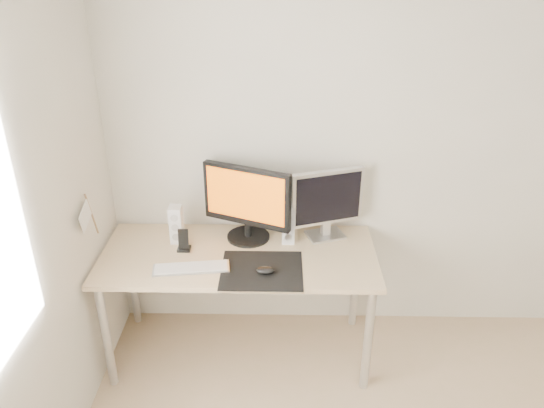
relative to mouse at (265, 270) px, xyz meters
name	(u,v)px	position (x,y,z in m)	size (l,w,h in m)	color
wall_back	(396,148)	(0.77, 0.58, 0.50)	(3.50, 3.50, 0.00)	white
mousepad	(262,270)	(-0.02, 0.03, -0.02)	(0.45, 0.40, 0.00)	black
mouse	(265,270)	(0.00, 0.00, 0.00)	(0.10, 0.06, 0.04)	black
desk	(239,265)	(-0.16, 0.21, -0.10)	(1.60, 0.70, 0.73)	#D1B587
main_monitor	(247,201)	(-0.12, 0.38, 0.23)	(0.52, 0.34, 0.47)	black
second_monitor	(327,201)	(0.36, 0.42, 0.22)	(0.44, 0.22, 0.43)	silver
speaker_left	(176,224)	(-0.54, 0.34, 0.09)	(0.07, 0.09, 0.23)	white
speaker_right	(288,225)	(0.13, 0.35, 0.09)	(0.07, 0.09, 0.23)	silver
keyboard	(191,268)	(-0.41, 0.04, -0.01)	(0.43, 0.17, 0.02)	#ADADAF
phone_dock	(184,244)	(-0.48, 0.24, 0.02)	(0.08, 0.07, 0.14)	black
pennant	(87,215)	(-0.95, 0.06, 0.30)	(0.01, 0.23, 0.29)	#A57F54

